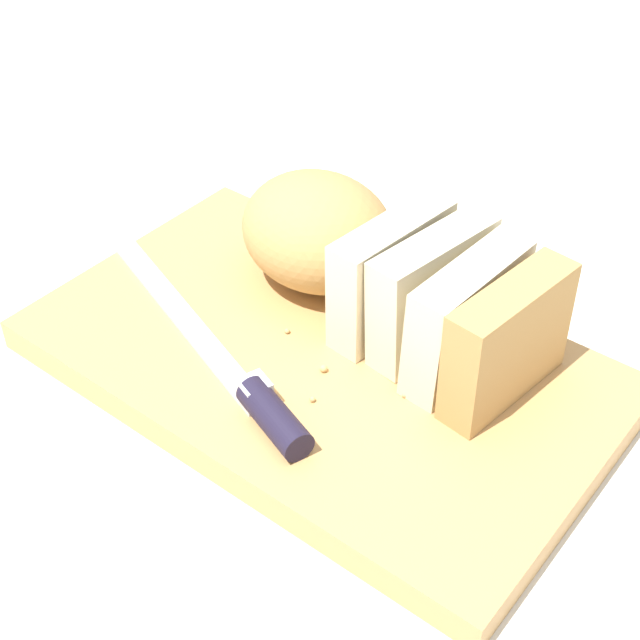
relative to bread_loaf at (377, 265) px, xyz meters
The scene contains 8 objects.
ground_plane 0.09m from the bread_loaf, 92.80° to the right, with size 3.00×3.00×0.00m, color silver.
cutting_board 0.09m from the bread_loaf, 92.80° to the right, with size 0.43×0.26×0.03m, color tan.
bread_loaf is the anchor object (origin of this frame).
bread_knife 0.14m from the bread_loaf, 95.14° to the right, with size 0.29×0.11×0.02m.
crumb_near_knife 0.11m from the bread_loaf, 42.92° to the right, with size 0.00×0.00×0.00m, color tan.
crumb_near_loaf 0.09m from the bread_loaf, 117.66° to the right, with size 0.00×0.00×0.00m, color tan.
crumb_stray_left 0.09m from the bread_loaf, 80.60° to the right, with size 0.01×0.01×0.01m, color tan.
crumb_stray_right 0.12m from the bread_loaf, 76.12° to the right, with size 0.00×0.00×0.00m, color tan.
Camera 1 is at (0.33, -0.40, 0.48)m, focal length 51.95 mm.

